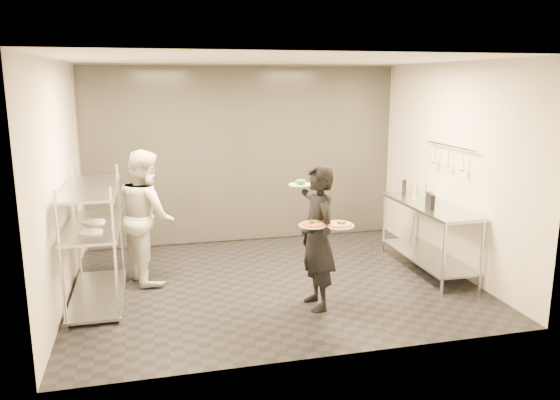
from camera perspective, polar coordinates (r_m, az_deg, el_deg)
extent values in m
cube|color=black|center=(7.13, -0.72, -8.62)|extent=(5.00, 4.00, 0.00)
cube|color=white|center=(6.66, -0.79, 14.50)|extent=(5.00, 4.00, 0.00)
cube|color=beige|center=(8.69, -3.78, 4.74)|extent=(5.00, 0.00, 2.80)
cube|color=beige|center=(4.87, 4.63, -1.42)|extent=(5.00, 0.00, 2.80)
cube|color=beige|center=(6.65, -22.22, 1.45)|extent=(0.00, 4.00, 2.80)
cube|color=beige|center=(7.71, 17.68, 3.19)|extent=(0.00, 4.00, 2.80)
cube|color=silver|center=(8.66, -3.75, 4.72)|extent=(4.90, 0.04, 2.74)
cylinder|color=silver|center=(6.06, -21.96, -5.91)|extent=(0.04, 0.04, 1.50)
cylinder|color=silver|center=(7.52, -20.42, -2.29)|extent=(0.04, 0.04, 1.50)
cylinder|color=silver|center=(6.00, -16.83, -5.69)|extent=(0.04, 0.04, 1.50)
cylinder|color=silver|center=(7.48, -16.31, -2.08)|extent=(0.04, 0.04, 1.50)
cube|color=#9BA0A4|center=(6.98, -18.43, -9.33)|extent=(0.60, 1.60, 0.03)
cube|color=#9BA0A4|center=(6.72, -18.92, -2.57)|extent=(0.60, 1.60, 0.03)
cube|color=#9BA0A4|center=(6.62, -19.19, 1.20)|extent=(0.60, 1.60, 0.03)
cylinder|color=white|center=(6.37, -19.19, -3.15)|extent=(0.26, 0.26, 0.01)
cylinder|color=white|center=(6.81, -18.87, -2.15)|extent=(0.26, 0.26, 0.01)
cylinder|color=silver|center=(6.92, 16.74, -5.88)|extent=(0.04, 0.04, 0.90)
cylinder|color=silver|center=(8.37, 10.80, -2.38)|extent=(0.04, 0.04, 0.90)
cylinder|color=silver|center=(7.19, 20.33, -5.44)|extent=(0.04, 0.04, 0.90)
cylinder|color=silver|center=(8.60, 13.95, -2.14)|extent=(0.04, 0.04, 0.90)
cube|color=#9BA0A4|center=(7.83, 15.08, -5.71)|extent=(0.57, 1.71, 0.03)
cube|color=#9BA0A4|center=(7.64, 15.38, -0.57)|extent=(0.60, 1.80, 0.04)
cylinder|color=silver|center=(7.64, 17.44, 5.40)|extent=(0.02, 1.20, 0.02)
cylinder|color=silver|center=(7.35, 18.65, 4.04)|extent=(0.01, 0.01, 0.22)
sphere|color=silver|center=(7.37, 18.58, 3.04)|extent=(0.07, 0.07, 0.07)
cylinder|color=silver|center=(7.64, 17.25, 4.43)|extent=(0.01, 0.01, 0.22)
sphere|color=silver|center=(7.66, 17.19, 3.47)|extent=(0.07, 0.07, 0.07)
cylinder|color=silver|center=(7.94, 15.95, 4.80)|extent=(0.01, 0.01, 0.22)
sphere|color=silver|center=(7.96, 15.90, 3.87)|extent=(0.07, 0.07, 0.07)
imported|color=black|center=(6.16, 3.95, -3.96)|extent=(0.44, 0.63, 1.65)
imported|color=beige|center=(7.19, -13.81, -1.63)|extent=(0.86, 0.99, 1.71)
cylinder|color=white|center=(5.85, 3.43, -2.65)|extent=(0.30, 0.30, 0.01)
cylinder|color=#B96E42|center=(5.85, 3.44, -2.53)|extent=(0.27, 0.27, 0.02)
cylinder|color=#C5461A|center=(5.84, 3.44, -2.44)|extent=(0.24, 0.24, 0.01)
sphere|color=#195112|center=(5.84, 3.44, -2.36)|extent=(0.04, 0.04, 0.04)
cylinder|color=white|center=(5.92, 6.15, -2.65)|extent=(0.34, 0.34, 0.01)
cylinder|color=#B96E42|center=(5.92, 6.16, -2.54)|extent=(0.30, 0.30, 0.02)
cylinder|color=#C5461A|center=(5.92, 6.16, -2.45)|extent=(0.26, 0.26, 0.01)
sphere|color=#195112|center=(5.92, 6.16, -2.37)|extent=(0.04, 0.04, 0.04)
cylinder|color=white|center=(6.30, 2.16, 1.61)|extent=(0.27, 0.27, 0.01)
ellipsoid|color=#1A5C17|center=(6.29, 2.16, 1.93)|extent=(0.13, 0.13, 0.07)
cube|color=black|center=(7.38, 15.41, -0.08)|extent=(0.12, 0.28, 0.20)
cylinder|color=gray|center=(7.87, 13.97, 0.94)|extent=(0.07, 0.07, 0.24)
cylinder|color=gray|center=(8.11, 14.88, 1.08)|extent=(0.06, 0.06, 0.20)
cylinder|color=black|center=(8.22, 12.84, 1.35)|extent=(0.06, 0.06, 0.21)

